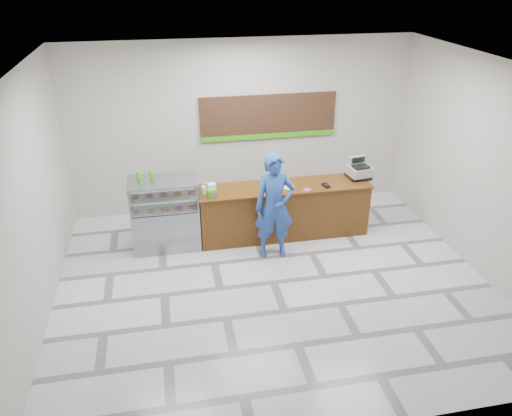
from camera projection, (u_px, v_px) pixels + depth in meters
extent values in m
plane|color=silver|center=(273.00, 282.00, 8.29)|extent=(7.00, 7.00, 0.00)
plane|color=#BBB5AC|center=(242.00, 127.00, 10.14)|extent=(7.00, 0.00, 7.00)
plane|color=silver|center=(277.00, 68.00, 6.72)|extent=(7.00, 7.00, 0.00)
cube|color=brown|center=(284.00, 211.00, 9.52)|extent=(3.20, 0.70, 1.00)
cube|color=brown|center=(284.00, 187.00, 9.29)|extent=(3.26, 0.76, 0.03)
cube|color=gray|center=(167.00, 227.00, 9.18)|extent=(1.20, 0.70, 0.80)
cube|color=white|center=(164.00, 195.00, 8.89)|extent=(1.20, 0.70, 0.50)
cube|color=gray|center=(162.00, 181.00, 8.77)|extent=(1.22, 0.72, 0.03)
cube|color=silver|center=(165.00, 206.00, 8.99)|extent=(1.14, 0.64, 0.02)
cube|color=silver|center=(164.00, 194.00, 8.89)|extent=(1.14, 0.64, 0.02)
torus|color=#88C77A|center=(136.00, 209.00, 8.81)|extent=(0.15, 0.15, 0.05)
torus|color=#88C77A|center=(150.00, 208.00, 8.85)|extent=(0.15, 0.15, 0.05)
torus|color=#AB7A3B|center=(165.00, 207.00, 8.89)|extent=(0.15, 0.15, 0.05)
torus|color=#CF4A79|center=(179.00, 206.00, 8.93)|extent=(0.15, 0.15, 0.05)
torus|color=#CF4A79|center=(193.00, 205.00, 8.98)|extent=(0.15, 0.15, 0.05)
torus|color=#AB7A3B|center=(135.00, 194.00, 8.83)|extent=(0.15, 0.15, 0.05)
torus|color=#CF4A79|center=(149.00, 192.00, 8.87)|extent=(0.15, 0.15, 0.05)
torus|color=#CF4A79|center=(163.00, 191.00, 8.91)|extent=(0.15, 0.15, 0.05)
torus|color=#AB7A3B|center=(177.00, 190.00, 8.96)|extent=(0.15, 0.15, 0.05)
torus|color=#CF4A79|center=(191.00, 189.00, 9.00)|extent=(0.15, 0.15, 0.05)
cube|color=black|center=(269.00, 117.00, 10.11)|extent=(2.80, 0.05, 0.90)
cube|color=#3AA315|center=(269.00, 136.00, 10.26)|extent=(2.80, 0.02, 0.10)
cube|color=black|center=(358.00, 176.00, 9.63)|extent=(0.42, 0.42, 0.06)
cube|color=gray|center=(359.00, 170.00, 9.58)|extent=(0.48, 0.50, 0.17)
cube|color=black|center=(361.00, 167.00, 9.46)|extent=(0.32, 0.25, 0.04)
cube|color=gray|center=(357.00, 160.00, 9.61)|extent=(0.37, 0.16, 0.17)
cube|color=black|center=(358.00, 160.00, 9.55)|extent=(0.27, 0.06, 0.10)
cube|color=black|center=(326.00, 185.00, 9.25)|extent=(0.13, 0.19, 0.04)
cube|color=#62BA0B|center=(285.00, 187.00, 9.20)|extent=(0.40, 0.34, 0.02)
cube|color=white|center=(286.00, 187.00, 9.20)|extent=(0.28, 0.24, 0.00)
cube|color=white|center=(212.00, 187.00, 9.11)|extent=(0.17, 0.17, 0.12)
cylinder|color=silver|center=(204.00, 190.00, 8.98)|extent=(0.09, 0.09, 0.13)
cube|color=#3AA315|center=(212.00, 193.00, 8.81)|extent=(0.19, 0.15, 0.15)
cylinder|color=#CF4A79|center=(307.00, 190.00, 9.13)|extent=(0.15, 0.15, 0.00)
cylinder|color=#3AA315|center=(139.00, 175.00, 8.81)|extent=(0.09, 0.09, 0.14)
cylinder|color=#3AA315|center=(152.00, 174.00, 8.85)|extent=(0.08, 0.08, 0.13)
imported|color=#234591|center=(274.00, 207.00, 8.66)|extent=(0.73, 0.50, 1.93)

